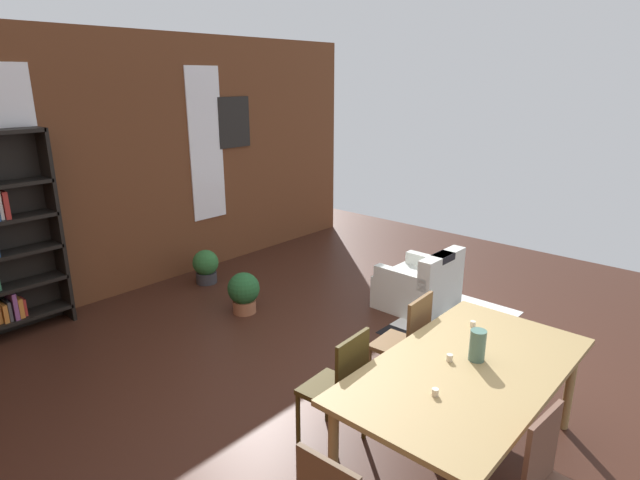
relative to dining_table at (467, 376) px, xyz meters
The scene contains 17 objects.
ground_plane 1.09m from the dining_table, 78.66° to the left, with size 10.20×10.20×0.00m, color #3B1F15.
back_wall_brick 4.89m from the dining_table, 88.05° to the left, with size 8.02×0.12×3.24m, color brown.
window_pane_0 4.97m from the dining_table, 102.70° to the left, with size 0.55×0.02×2.11m, color white.
window_pane_1 5.05m from the dining_table, 73.59° to the left, with size 0.55×0.02×2.11m, color white.
dining_table is the anchor object (origin of this frame).
vase_on_table 0.23m from the dining_table, ahead, with size 0.11×0.11×0.23m, color #4C7266.
tealight_candle_0 0.65m from the dining_table, 23.21° to the left, with size 0.04×0.04×0.04m, color silver.
tealight_candle_1 0.17m from the dining_table, 95.42° to the left, with size 0.04×0.04×0.05m, color silver.
tealight_candle_2 0.46m from the dining_table, behind, with size 0.04×0.04×0.05m, color silver.
dining_chair_far_left 0.91m from the dining_table, 120.11° to the left, with size 0.42×0.42×0.95m.
dining_chair_far_right 0.92m from the dining_table, 59.46° to the left, with size 0.42×0.42×0.95m.
bookshelf_tall 4.76m from the dining_table, 106.04° to the left, with size 0.86×0.29×2.19m.
armchair_white 2.71m from the dining_table, 37.55° to the left, with size 0.81×0.81×0.75m.
potted_plant_by_shelf 4.35m from the dining_table, 78.08° to the left, with size 0.35×0.35×0.46m.
potted_plant_corner 3.21m from the dining_table, 78.76° to the left, with size 0.38×0.38×0.50m.
striped_rug 2.42m from the dining_table, 29.01° to the left, with size 1.60×1.02×0.01m.
framed_picture 5.27m from the dining_table, 68.03° to the left, with size 0.56×0.03×0.72m, color black.
Camera 1 is at (-3.21, -2.16, 2.69)m, focal length 29.33 mm.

